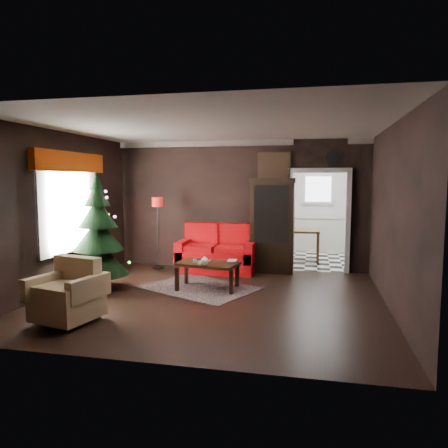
% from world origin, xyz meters
% --- Properties ---
extents(floor, '(5.50, 5.50, 0.00)m').
position_xyz_m(floor, '(0.00, 0.00, 0.00)').
color(floor, black).
rests_on(floor, ground).
extents(ceiling, '(5.50, 5.50, 0.00)m').
position_xyz_m(ceiling, '(0.00, 0.00, 2.80)').
color(ceiling, white).
rests_on(ceiling, ground).
extents(wall_back, '(5.50, 0.00, 5.50)m').
position_xyz_m(wall_back, '(0.00, 2.50, 1.40)').
color(wall_back, black).
rests_on(wall_back, ground).
extents(wall_front, '(5.50, 0.00, 5.50)m').
position_xyz_m(wall_front, '(0.00, -2.50, 1.40)').
color(wall_front, black).
rests_on(wall_front, ground).
extents(wall_left, '(0.00, 5.50, 5.50)m').
position_xyz_m(wall_left, '(-2.75, 0.00, 1.40)').
color(wall_left, black).
rests_on(wall_left, ground).
extents(wall_right, '(0.00, 5.50, 5.50)m').
position_xyz_m(wall_right, '(2.75, 0.00, 1.40)').
color(wall_right, black).
rests_on(wall_right, ground).
extents(doorway, '(1.10, 0.10, 2.10)m').
position_xyz_m(doorway, '(1.70, 2.50, 1.05)').
color(doorway, silver).
rests_on(doorway, ground).
extents(left_window, '(0.05, 1.60, 1.40)m').
position_xyz_m(left_window, '(-2.71, 0.20, 1.45)').
color(left_window, white).
rests_on(left_window, wall_left).
extents(valance, '(0.12, 2.10, 0.35)m').
position_xyz_m(valance, '(-2.63, 0.20, 2.27)').
color(valance, '#7A2403').
rests_on(valance, wall_left).
extents(kitchen_floor, '(3.00, 3.00, 0.00)m').
position_xyz_m(kitchen_floor, '(1.70, 4.00, 0.00)').
color(kitchen_floor, white).
rests_on(kitchen_floor, ground).
extents(kitchen_window, '(0.70, 0.06, 0.70)m').
position_xyz_m(kitchen_window, '(1.70, 5.45, 1.70)').
color(kitchen_window, white).
rests_on(kitchen_window, ground).
extents(rug, '(2.30, 2.05, 0.01)m').
position_xyz_m(rug, '(-0.39, 0.62, 0.01)').
color(rug, '#2C1F28').
rests_on(rug, ground).
extents(loveseat, '(1.70, 0.90, 1.00)m').
position_xyz_m(loveseat, '(-0.40, 2.05, 0.50)').
color(loveseat, '#960402').
rests_on(loveseat, ground).
extents(curio_cabinet, '(0.90, 0.45, 1.90)m').
position_xyz_m(curio_cabinet, '(0.75, 2.27, 0.95)').
color(curio_cabinet, black).
rests_on(curio_cabinet, ground).
extents(floor_lamp, '(0.27, 0.27, 1.52)m').
position_xyz_m(floor_lamp, '(-1.64, 1.82, 0.83)').
color(floor_lamp, black).
rests_on(floor_lamp, ground).
extents(christmas_tree, '(1.34, 1.34, 1.98)m').
position_xyz_m(christmas_tree, '(-2.11, 0.16, 1.05)').
color(christmas_tree, black).
rests_on(christmas_tree, ground).
extents(armchair, '(0.95, 0.95, 0.80)m').
position_xyz_m(armchair, '(-1.68, -1.51, 0.46)').
color(armchair, tan).
rests_on(armchair, ground).
extents(coffee_table, '(1.15, 0.81, 0.48)m').
position_xyz_m(coffee_table, '(-0.23, 0.60, 0.25)').
color(coffee_table, '#341E17').
rests_on(coffee_table, rug).
extents(teapot, '(0.20, 0.20, 0.15)m').
position_xyz_m(teapot, '(-0.22, 0.35, 0.56)').
color(teapot, white).
rests_on(teapot, coffee_table).
extents(cup_a, '(0.08, 0.08, 0.05)m').
position_xyz_m(cup_a, '(-0.34, 0.43, 0.51)').
color(cup_a, white).
rests_on(cup_a, coffee_table).
extents(cup_b, '(0.09, 0.09, 0.06)m').
position_xyz_m(cup_b, '(-0.46, 0.57, 0.52)').
color(cup_b, white).
rests_on(cup_b, coffee_table).
extents(book, '(0.16, 0.02, 0.22)m').
position_xyz_m(book, '(0.09, 0.82, 0.60)').
color(book, tan).
rests_on(book, coffee_table).
extents(wall_clock, '(0.32, 0.32, 0.06)m').
position_xyz_m(wall_clock, '(1.95, 2.45, 2.38)').
color(wall_clock, white).
rests_on(wall_clock, wall_back).
extents(painting, '(0.62, 0.05, 0.52)m').
position_xyz_m(painting, '(0.75, 2.46, 2.25)').
color(painting, '#A57E45').
rests_on(painting, wall_back).
extents(kitchen_counter, '(1.80, 0.60, 0.90)m').
position_xyz_m(kitchen_counter, '(1.70, 5.20, 0.45)').
color(kitchen_counter, white).
rests_on(kitchen_counter, ground).
extents(kitchen_table, '(0.70, 0.70, 0.75)m').
position_xyz_m(kitchen_table, '(1.40, 3.70, 0.38)').
color(kitchen_table, brown).
rests_on(kitchen_table, ground).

